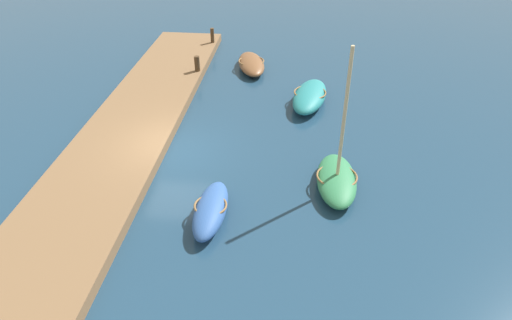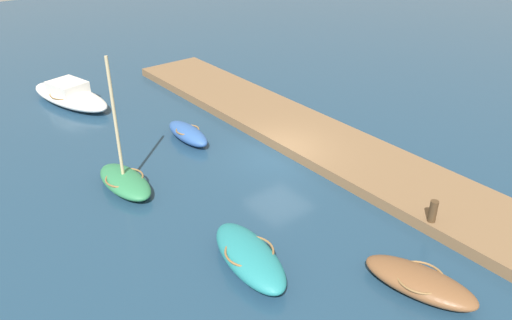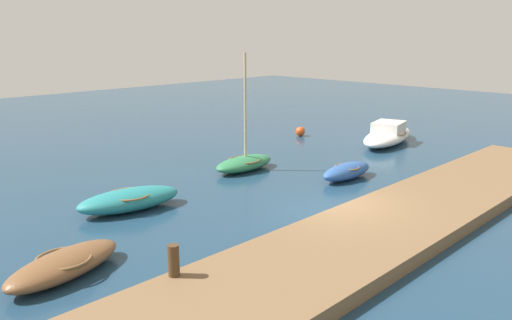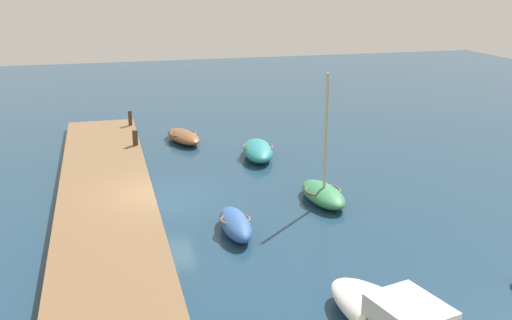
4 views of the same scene
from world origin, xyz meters
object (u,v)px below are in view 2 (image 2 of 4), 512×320
(rowboat_green, at_px, (125,180))
(dinghy_blue, at_px, (188,133))
(rowboat_teal, at_px, (249,256))
(mooring_post_mid_west, at_px, (433,211))
(rowboat_brown, at_px, (420,281))
(motorboat_white, at_px, (70,95))

(rowboat_green, relative_size, dinghy_blue, 1.77)
(rowboat_green, height_order, rowboat_teal, rowboat_green)
(mooring_post_mid_west, bearing_deg, rowboat_brown, 119.24)
(rowboat_teal, height_order, rowboat_brown, rowboat_teal)
(rowboat_teal, xyz_separation_m, dinghy_blue, (8.71, -3.15, -0.04))
(rowboat_green, bearing_deg, motorboat_white, -10.22)
(motorboat_white, distance_m, rowboat_brown, 20.51)
(rowboat_teal, bearing_deg, mooring_post_mid_west, -101.94)
(motorboat_white, xyz_separation_m, rowboat_green, (-9.83, 1.54, -0.10))
(motorboat_white, height_order, rowboat_green, rowboat_green)
(motorboat_white, relative_size, dinghy_blue, 2.06)
(motorboat_white, xyz_separation_m, mooring_post_mid_west, (-18.82, -5.39, 0.34))
(dinghy_blue, relative_size, rowboat_brown, 0.83)
(dinghy_blue, relative_size, mooring_post_mid_west, 3.77)
(rowboat_brown, xyz_separation_m, mooring_post_mid_west, (1.51, -2.70, 0.50))
(motorboat_white, height_order, mooring_post_mid_west, motorboat_white)
(dinghy_blue, distance_m, mooring_post_mid_west, 11.46)
(motorboat_white, xyz_separation_m, rowboat_teal, (-16.43, 0.54, -0.10))
(rowboat_green, bearing_deg, dinghy_blue, -64.33)
(rowboat_teal, relative_size, mooring_post_mid_west, 4.91)
(rowboat_teal, bearing_deg, dinghy_blue, -9.86)
(rowboat_brown, bearing_deg, dinghy_blue, -13.58)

